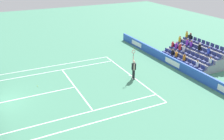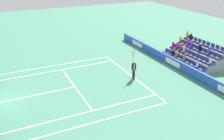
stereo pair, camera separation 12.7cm
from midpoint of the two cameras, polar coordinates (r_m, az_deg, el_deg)
line_baseline at (r=23.52m, az=4.18°, el=-1.21°), size 10.97×0.10×0.01m
line_service at (r=21.54m, az=-8.63°, el=-3.87°), size 8.23×0.10×0.01m
line_centre_service at (r=20.98m, az=-16.99°, el=-5.51°), size 0.10×6.40×0.01m
line_singles_sideline_left at (r=25.06m, az=-12.52°, el=-0.12°), size 0.10×11.89×0.01m
line_singles_sideline_right at (r=18.02m, az=-5.93°, el=-9.63°), size 0.10×11.89×0.01m
line_doubles_sideline_left at (r=26.29m, az=-13.26°, el=0.96°), size 0.10×11.89×0.01m
line_doubles_sideline_right at (r=16.96m, az=-4.28°, el=-11.94°), size 0.10×11.89×0.01m
line_centre_mark at (r=23.47m, az=3.97°, el=-1.25°), size 0.10×0.20×0.01m
sponsor_barrier at (r=25.98m, az=13.67°, el=1.73°), size 20.95×0.22×0.93m
tennis_player at (r=22.47m, az=4.83°, el=0.31°), size 0.51×0.40×2.85m
stadium_stand at (r=27.80m, az=18.41°, el=3.12°), size 6.20×3.80×2.61m
loose_tennis_ball at (r=22.35m, az=-16.90°, el=-3.54°), size 0.07×0.07×0.07m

